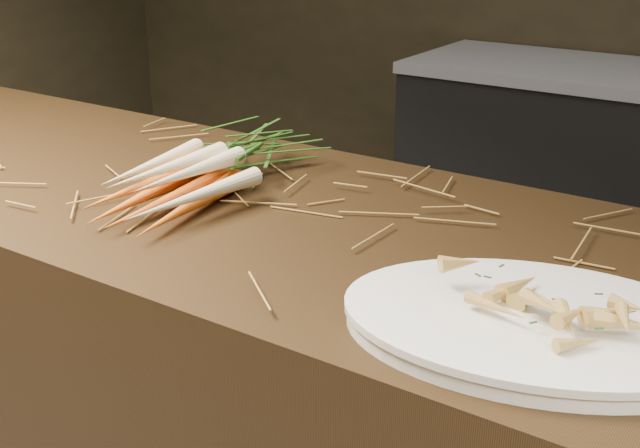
# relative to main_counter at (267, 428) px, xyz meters

# --- Properties ---
(main_counter) EXTENTS (2.40, 0.70, 0.90)m
(main_counter) POSITION_rel_main_counter_xyz_m (0.00, 0.00, 0.00)
(main_counter) COLOR black
(main_counter) RESTS_ON ground
(straw_bedding) EXTENTS (1.40, 0.60, 0.02)m
(straw_bedding) POSITION_rel_main_counter_xyz_m (0.00, 0.00, 0.46)
(straw_bedding) COLOR olive
(straw_bedding) RESTS_ON main_counter
(root_veg_bunch) EXTENTS (0.22, 0.54, 0.10)m
(root_veg_bunch) POSITION_rel_main_counter_xyz_m (-0.12, 0.05, 0.50)
(root_veg_bunch) COLOR #DA561F
(root_veg_bunch) RESTS_ON main_counter
(serving_platter) EXTENTS (0.52, 0.42, 0.02)m
(serving_platter) POSITION_rel_main_counter_xyz_m (0.54, -0.17, 0.46)
(serving_platter) COLOR white
(serving_platter) RESTS_ON main_counter
(roasted_veg_heap) EXTENTS (0.26, 0.22, 0.05)m
(roasted_veg_heap) POSITION_rel_main_counter_xyz_m (0.54, -0.17, 0.50)
(roasted_veg_heap) COLOR #A27740
(roasted_veg_heap) RESTS_ON serving_platter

